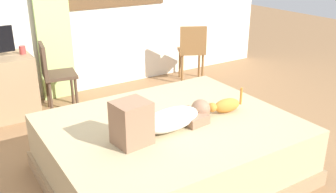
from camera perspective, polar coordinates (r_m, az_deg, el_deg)
ground_plane at (r=3.54m, az=1.08°, el=-11.33°), size 16.00×16.00×0.00m
bed at (r=3.38m, az=0.38°, el=-7.96°), size 2.09×1.71×0.52m
person_lying at (r=3.04m, az=-1.03°, el=-3.46°), size 0.94×0.36×0.34m
cat at (r=3.46m, az=8.57°, el=-1.34°), size 0.36×0.14×0.21m
cup at (r=4.80m, az=-20.97°, el=6.53°), size 0.07×0.07×0.10m
chair_by_desk at (r=4.80m, az=-16.79°, el=3.56°), size 0.43×0.43×0.86m
chair_spare at (r=5.65m, az=3.63°, el=7.13°), size 0.51×0.51×0.86m
curtain_left at (r=5.11m, az=-17.09°, el=12.31°), size 0.44×0.06×2.35m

